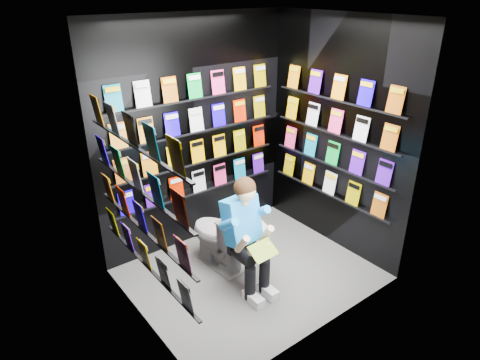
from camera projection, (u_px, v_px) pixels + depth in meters
floor at (250, 274)px, 4.60m from camera, size 2.40×2.40×0.00m
ceiling at (253, 16)px, 3.51m from camera, size 2.40×2.40×0.00m
wall_back at (196, 135)px, 4.78m from camera, size 2.40×0.04×2.60m
wall_front at (332, 201)px, 3.34m from camera, size 2.40×0.04×2.60m
wall_left at (134, 198)px, 3.39m from camera, size 0.04×2.00×2.60m
wall_right at (336, 137)px, 4.72m from camera, size 0.04×2.00×2.60m
comics_back at (197, 136)px, 4.75m from camera, size 2.10×0.06×1.37m
comics_left at (138, 196)px, 3.41m from camera, size 0.06×1.70×1.37m
comics_right at (334, 137)px, 4.70m from camera, size 0.06×1.70×1.37m
toilet at (219, 236)px, 4.60m from camera, size 0.46×0.77×0.73m
longbox at (253, 236)px, 5.01m from camera, size 0.30×0.43×0.30m
longbox_lid at (254, 224)px, 4.94m from camera, size 0.32×0.46×0.03m
reader at (240, 220)px, 4.17m from camera, size 0.52×0.73×1.28m
held_comic at (263, 250)px, 3.99m from camera, size 0.28×0.18×0.12m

